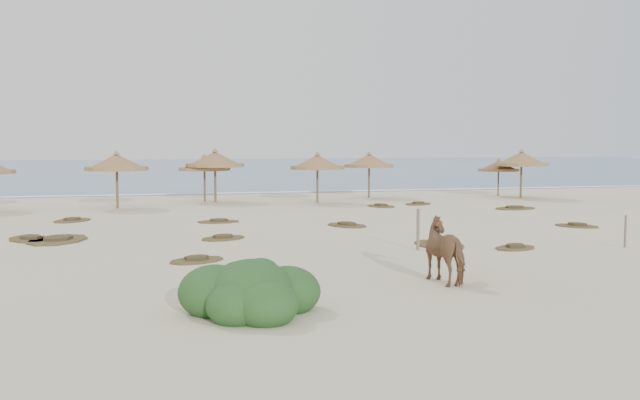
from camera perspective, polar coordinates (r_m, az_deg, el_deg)
The scene contains 27 objects.
ground at distance 24.54m, azimuth 3.05°, elevation -3.63°, with size 160.00×160.00×0.00m, color beige.
ocean at distance 98.51m, azimuth -10.09°, elevation 2.54°, with size 200.00×100.00×0.01m, color #2C5686.
foam_line at distance 49.84m, azimuth -5.91°, elevation 0.57°, with size 70.00×0.60×0.01m, color white.
palapa_1 at distance 39.41m, azimuth -15.96°, elevation 2.85°, with size 4.12×4.12×3.11m.
palapa_2 at distance 42.68m, azimuth -9.24°, elevation 2.83°, with size 3.18×3.18×2.85m.
palapa_3 at distance 42.24m, azimuth -8.40°, elevation 3.17°, with size 4.30×4.30×3.19m.
palapa_4 at distance 41.43m, azimuth -0.21°, elevation 2.99°, with size 3.81×3.81×3.00m.
palapa_5 at distance 45.21m, azimuth 3.95°, elevation 3.09°, with size 3.41×3.41×2.97m.
palapa_6 at distance 47.93m, azimuth 14.10°, elevation 2.63°, with size 2.93×2.93×2.51m.
palapa_7 at distance 46.45m, azimuth 15.82°, elevation 3.12°, with size 4.11×4.11×3.14m.
horse at distance 18.25m, azimuth 10.25°, elevation -3.99°, with size 0.88×1.94×1.63m, color brown.
fence_post_near at distance 23.53m, azimuth 7.85°, elevation -2.36°, with size 0.10×0.10×1.36m, color #675B4D.
fence_post_far at distance 26.03m, azimuth 23.24°, elevation -2.32°, with size 0.08×0.08×1.09m, color #675B4D.
bush at distance 14.79m, azimuth -5.49°, elevation -7.47°, with size 2.98×2.62×1.33m.
scrub_0 at distance 27.85m, azimuth -22.16°, elevation -2.88°, with size 2.24×2.63×0.16m.
scrub_1 at distance 27.26m, azimuth -20.24°, elevation -2.98°, with size 2.68×3.39×0.16m.
scrub_2 at distance 26.29m, azimuth -7.77°, elevation -3.00°, with size 2.15×1.96×0.16m.
scrub_3 at distance 30.09m, azimuth 2.17°, elevation -2.00°, with size 2.00×2.40×0.16m.
scrub_4 at distance 31.71m, azimuth 19.87°, elevation -1.93°, with size 2.05×2.17×0.16m.
scrub_5 at distance 39.10m, azimuth 15.34°, elevation -0.62°, with size 2.79×2.18×0.16m.
scrub_6 at distance 33.77m, azimuth -19.20°, elevation -1.53°, with size 2.20×2.42×0.16m.
scrub_7 at distance 39.15m, azimuth 4.91°, elevation -0.46°, with size 1.70×2.20×0.16m.
scrub_9 at distance 24.75m, azimuth 9.51°, elevation -3.50°, with size 1.59×2.41×0.16m.
scrub_10 at distance 40.75m, azimuth 7.87°, elevation -0.29°, with size 2.26×2.12×0.16m.
scrub_11 at distance 21.54m, azimuth -9.84°, elevation -4.73°, with size 2.09×1.85×0.16m.
scrub_12 at distance 24.56m, azimuth 15.34°, elevation -3.67°, with size 1.89×1.61×0.16m.
scrub_13 at distance 31.73m, azimuth -8.11°, elevation -1.69°, with size 1.91×1.29×0.16m.
Camera 1 is at (-7.26, -23.18, 3.54)m, focal length 40.00 mm.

